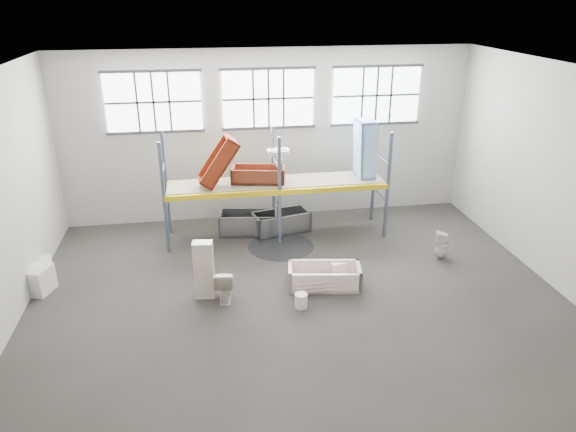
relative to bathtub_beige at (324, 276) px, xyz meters
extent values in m
cube|color=#433E39|center=(-0.69, -0.46, -0.30)|extent=(12.00, 10.00, 0.10)
cube|color=silver|center=(-0.69, -0.46, 4.80)|extent=(12.00, 10.00, 0.10)
cube|color=#B2AFA5|center=(-0.69, 4.59, 2.25)|extent=(12.00, 0.10, 5.00)
cube|color=#BAB6AB|center=(-0.69, -5.51, 2.25)|extent=(12.00, 0.10, 5.00)
cube|color=beige|center=(5.36, -0.46, 2.25)|extent=(0.10, 10.00, 5.00)
cube|color=white|center=(-3.89, 4.48, 3.35)|extent=(2.60, 0.04, 1.60)
cube|color=white|center=(-0.69, 4.48, 3.35)|extent=(2.60, 0.04, 1.60)
cube|color=white|center=(2.51, 4.48, 3.35)|extent=(2.60, 0.04, 1.60)
cube|color=slate|center=(-3.69, 2.44, 1.25)|extent=(0.08, 0.08, 3.00)
cube|color=slate|center=(-3.69, 3.64, 1.25)|extent=(0.08, 0.08, 3.00)
cube|color=slate|center=(-0.69, 2.44, 1.25)|extent=(0.08, 0.08, 3.00)
cube|color=slate|center=(-0.69, 3.64, 1.25)|extent=(0.08, 0.08, 3.00)
cube|color=slate|center=(2.31, 2.44, 1.25)|extent=(0.08, 0.08, 3.00)
cube|color=slate|center=(2.31, 3.64, 1.25)|extent=(0.08, 0.08, 3.00)
cube|color=yellow|center=(-0.69, 2.44, 1.25)|extent=(6.00, 0.10, 0.14)
cube|color=yellow|center=(-0.69, 3.64, 1.25)|extent=(6.00, 0.10, 0.14)
cube|color=gray|center=(-0.69, 3.04, 1.33)|extent=(5.90, 1.10, 0.03)
cylinder|color=black|center=(-0.69, 2.24, -0.25)|extent=(1.80, 1.80, 0.00)
cube|color=silver|center=(0.41, 0.22, 0.03)|extent=(0.42, 0.27, 0.37)
imported|color=beige|center=(-0.06, 0.06, -0.09)|extent=(0.43, 0.43, 0.14)
imported|color=beige|center=(-2.34, -0.20, 0.14)|extent=(0.51, 0.80, 0.77)
cube|color=beige|center=(-2.77, -0.02, 0.43)|extent=(0.47, 0.34, 1.36)
imported|color=white|center=(3.32, 0.88, 0.12)|extent=(0.43, 0.43, 0.74)
imported|color=white|center=(-0.67, 2.78, 1.85)|extent=(0.66, 0.55, 0.53)
cylinder|color=white|center=(-0.71, -0.83, -0.08)|extent=(0.30, 0.30, 0.33)
cube|color=silver|center=(-6.64, 0.83, 0.06)|extent=(0.88, 0.82, 0.61)
cube|color=beige|center=(-6.70, 1.54, -0.02)|extent=(0.67, 0.67, 0.45)
camera|label=1|loc=(-2.62, -10.68, 6.17)|focal=33.24mm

